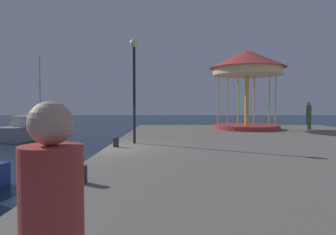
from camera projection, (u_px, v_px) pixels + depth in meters
The scene contains 8 objects.
ground_plane at pixel (106, 167), 12.11m from camera, with size 120.00×120.00×0.00m, color #162338.
quay_dock at pixel (295, 158), 12.01m from camera, with size 15.42×26.99×0.80m, color slate.
sailboat_grey at pixel (31, 129), 22.33m from camera, with size 2.69×6.21×6.33m.
carousel at pixel (247, 70), 21.03m from camera, with size 5.39×5.39×5.62m.
lamp_post_mid_promenade at pixel (134, 73), 13.28m from camera, with size 0.36×0.36×4.67m.
bollard_south at pixel (82, 174), 6.57m from camera, with size 0.24×0.24×0.40m, color #2D2D33.
bollard_center at pixel (116, 142), 12.23m from camera, with size 0.24×0.24×0.40m, color #2D2D33.
person_by_the_water at pixel (309, 117), 20.55m from camera, with size 0.34×0.34×1.95m.
Camera 1 is at (2.66, -11.98, 2.55)m, focal length 31.72 mm.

